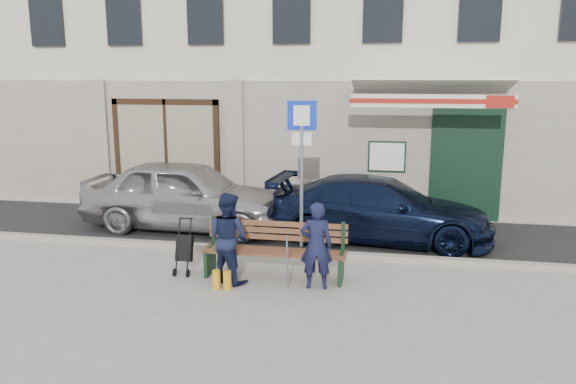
% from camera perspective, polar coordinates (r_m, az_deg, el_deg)
% --- Properties ---
extents(ground, '(80.00, 80.00, 0.00)m').
position_cam_1_polar(ground, '(9.39, -5.14, -9.04)').
color(ground, '#9E9991').
rests_on(ground, ground).
extents(asphalt_lane, '(60.00, 3.20, 0.01)m').
position_cam_1_polar(asphalt_lane, '(12.25, -1.21, -3.97)').
color(asphalt_lane, '#282828').
rests_on(asphalt_lane, ground).
extents(curb, '(60.00, 0.18, 0.12)m').
position_cam_1_polar(curb, '(10.74, -2.97, -5.96)').
color(curb, '#9E9384').
rests_on(curb, ground).
extents(building, '(20.00, 8.27, 10.00)m').
position_cam_1_polar(building, '(17.14, 2.59, 17.28)').
color(building, beige).
rests_on(building, ground).
extents(car_silver, '(4.57, 1.95, 1.54)m').
position_cam_1_polar(car_silver, '(12.46, -10.29, -0.26)').
color(car_silver, '#A7A7AC').
rests_on(car_silver, ground).
extents(car_navy, '(4.62, 2.19, 1.30)m').
position_cam_1_polar(car_navy, '(11.58, 9.36, -1.75)').
color(car_navy, black).
rests_on(car_navy, ground).
extents(parking_sign, '(0.53, 0.08, 2.88)m').
position_cam_1_polar(parking_sign, '(10.34, 1.41, 4.12)').
color(parking_sign, gray).
rests_on(parking_sign, ground).
extents(bench, '(2.40, 1.17, 0.98)m').
position_cam_1_polar(bench, '(9.40, -1.68, -6.01)').
color(bench, brown).
rests_on(bench, ground).
extents(man, '(0.55, 0.40, 1.41)m').
position_cam_1_polar(man, '(8.88, 2.89, -5.45)').
color(man, '#131635').
rests_on(man, ground).
extents(woman, '(0.89, 0.81, 1.49)m').
position_cam_1_polar(woman, '(9.19, -6.11, -4.63)').
color(woman, '#141A37').
rests_on(woman, ground).
extents(stroller, '(0.28, 0.39, 0.95)m').
position_cam_1_polar(stroller, '(9.76, -10.49, -5.77)').
color(stroller, black).
rests_on(stroller, ground).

